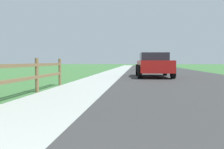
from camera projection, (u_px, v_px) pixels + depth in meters
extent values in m
plane|color=#396B36|center=(127.00, 71.00, 24.66)|extent=(120.00, 120.00, 0.00)
cube|color=#343434|center=(162.00, 70.00, 26.31)|extent=(7.00, 66.00, 0.01)
cube|color=#A1A8A1|center=(99.00, 70.00, 26.94)|extent=(6.00, 66.00, 0.01)
cube|color=#396B36|center=(85.00, 70.00, 27.09)|extent=(5.00, 66.00, 0.00)
cylinder|color=brown|center=(37.00, 75.00, 7.85)|extent=(0.11, 0.11, 1.05)
cylinder|color=brown|center=(60.00, 72.00, 10.18)|extent=(0.11, 0.11, 1.05)
cube|color=maroon|center=(154.00, 66.00, 15.61)|extent=(2.00, 4.82, 0.67)
cube|color=#1E232B|center=(154.00, 57.00, 15.56)|extent=(1.67, 2.10, 0.46)
cylinder|color=black|center=(173.00, 72.00, 14.11)|extent=(0.25, 0.75, 0.75)
cylinder|color=black|center=(140.00, 72.00, 14.21)|extent=(0.25, 0.75, 0.75)
cylinder|color=black|center=(165.00, 70.00, 17.05)|extent=(0.25, 0.75, 0.75)
cylinder|color=black|center=(138.00, 70.00, 17.15)|extent=(0.25, 0.75, 0.75)
cube|color=white|center=(152.00, 65.00, 25.96)|extent=(1.89, 4.65, 0.61)
cube|color=#1E232B|center=(153.00, 59.00, 25.91)|extent=(1.66, 2.51, 0.46)
cylinder|color=black|center=(163.00, 67.00, 24.45)|extent=(0.22, 0.73, 0.73)
cylinder|color=black|center=(143.00, 67.00, 24.63)|extent=(0.22, 0.73, 0.73)
cylinder|color=black|center=(161.00, 67.00, 27.32)|extent=(0.22, 0.73, 0.73)
cylinder|color=black|center=(143.00, 67.00, 27.49)|extent=(0.22, 0.73, 0.73)
cube|color=#C6B793|center=(151.00, 64.00, 34.28)|extent=(2.07, 4.49, 0.60)
cube|color=#1E232B|center=(151.00, 60.00, 34.37)|extent=(1.75, 2.49, 0.48)
cylinder|color=black|center=(159.00, 66.00, 32.88)|extent=(0.26, 0.76, 0.75)
cylinder|color=black|center=(144.00, 66.00, 32.98)|extent=(0.26, 0.76, 0.75)
cylinder|color=black|center=(156.00, 65.00, 35.61)|extent=(0.26, 0.76, 0.75)
cylinder|color=black|center=(143.00, 65.00, 35.70)|extent=(0.26, 0.76, 0.75)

